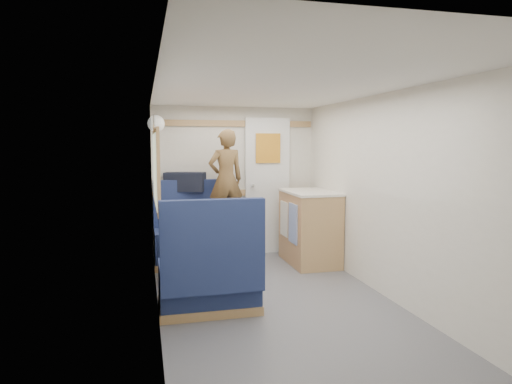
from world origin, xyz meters
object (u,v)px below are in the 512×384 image
object	(u,v)px
duffel_bag	(185,182)
cheese_block	(213,216)
pepper_grinder	(203,212)
bench_far	(190,240)
bench_near	(210,280)
person	(226,179)
orange_fruit	(221,215)
tray	(205,223)
beer_glass	(214,213)
bread_loaf	(216,210)
tumbler_mid	(189,212)
tumbler_left	(182,218)
galley_counter	(309,227)
dome_light	(156,124)
wine_glass	(194,206)
dinette_table	(198,232)

from	to	relation	value
duffel_bag	cheese_block	distance (m)	1.27
cheese_block	pepper_grinder	xyz separation A→B (m)	(-0.07, 0.28, 0.01)
bench_far	bench_near	xyz separation A→B (m)	(0.00, -1.73, 0.00)
person	orange_fruit	world-z (taller)	person
tray	beer_glass	world-z (taller)	beer_glass
pepper_grinder	bread_loaf	bearing A→B (deg)	16.20
bench_near	tumbler_mid	bearing A→B (deg)	94.74
orange_fruit	bench_far	bearing A→B (deg)	101.28
tumbler_left	beer_glass	xyz separation A→B (m)	(0.36, 0.22, 0.00)
bench_far	tumbler_left	world-z (taller)	bench_far
tumbler_left	beer_glass	size ratio (longest dim) A/B	1.00
galley_counter	duffel_bag	bearing A→B (deg)	159.18
duffel_bag	tumbler_mid	bearing A→B (deg)	-73.43
duffel_bag	bread_loaf	bearing A→B (deg)	-54.64
beer_glass	bread_loaf	distance (m)	0.28
tumbler_mid	dome_light	bearing A→B (deg)	113.26
galley_counter	tumbler_left	world-z (taller)	galley_counter
duffel_bag	wine_glass	world-z (taller)	duffel_bag
dinette_table	tray	distance (m)	0.39
wine_glass	tumbler_mid	xyz separation A→B (m)	(-0.05, 0.04, -0.07)
dome_light	pepper_grinder	size ratio (longest dim) A/B	2.28
bench_near	wine_glass	xyz separation A→B (m)	(-0.03, 0.96, 0.54)
bench_near	person	size ratio (longest dim) A/B	0.85
tumbler_mid	cheese_block	bearing A→B (deg)	-46.96
orange_fruit	cheese_block	bearing A→B (deg)	125.85
beer_glass	cheese_block	bearing A→B (deg)	-107.72
orange_fruit	beer_glass	bearing A→B (deg)	109.21
bench_far	orange_fruit	distance (m)	1.19
tray	cheese_block	size ratio (longest dim) A/B	3.93
person	wine_glass	bearing A→B (deg)	45.29
dinette_table	beer_glass	distance (m)	0.27
beer_glass	bread_loaf	bearing A→B (deg)	77.83
bench_far	galley_counter	size ratio (longest dim) A/B	1.14
dinette_table	person	size ratio (longest dim) A/B	0.74
cheese_block	bread_loaf	distance (m)	0.34
bread_loaf	bench_near	bearing A→B (deg)	-101.79
bread_loaf	tumbler_left	bearing A→B (deg)	-129.78
person	pepper_grinder	world-z (taller)	person
tumbler_mid	bread_loaf	bearing A→B (deg)	14.15
dome_light	tumbler_left	bearing A→B (deg)	-80.20
tray	cheese_block	world-z (taller)	cheese_block
dinette_table	tumbler_mid	xyz separation A→B (m)	(-0.08, 0.14, 0.21)
orange_fruit	pepper_grinder	xyz separation A→B (m)	(-0.13, 0.37, -0.01)
bread_loaf	cheese_block	bearing A→B (deg)	-103.01
duffel_bag	tumbler_left	size ratio (longest dim) A/B	4.60
wine_glass	pepper_grinder	xyz separation A→B (m)	(0.11, 0.08, -0.08)
bench_far	wine_glass	xyz separation A→B (m)	(-0.03, -0.77, 0.54)
orange_fruit	cheese_block	distance (m)	0.11
bench_far	bench_near	bearing A→B (deg)	-90.00
person	cheese_block	bearing A→B (deg)	61.23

